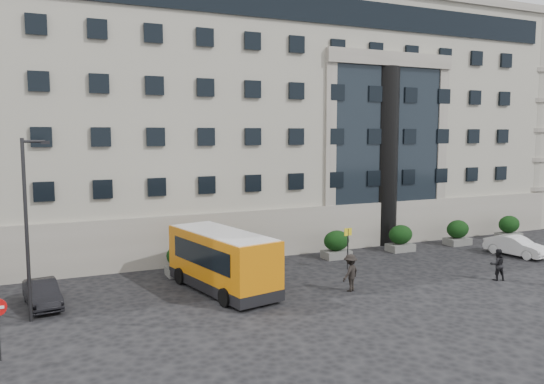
{
  "coord_description": "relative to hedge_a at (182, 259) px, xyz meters",
  "views": [
    {
      "loc": [
        -11.54,
        -21.81,
        8.15
      ],
      "look_at": [
        0.27,
        4.53,
        5.0
      ],
      "focal_mm": 35.0,
      "sensor_mm": 36.0,
      "label": 1
    }
  ],
  "objects": [
    {
      "name": "pedestrian_c",
      "position": [
        7.21,
        -6.69,
        0.05
      ],
      "size": [
        1.45,
        1.24,
        1.95
      ],
      "primitive_type": "imported",
      "rotation": [
        0.0,
        0.0,
        3.64
      ],
      "color": "black",
      "rests_on": "ground"
    },
    {
      "name": "hedge_d",
      "position": [
        15.6,
        0.0,
        0.0
      ],
      "size": [
        1.8,
        1.26,
        1.84
      ],
      "color": "#5C5D5A",
      "rests_on": "ground"
    },
    {
      "name": "hedge_f",
      "position": [
        26.0,
        0.0,
        0.0
      ],
      "size": [
        1.8,
        1.26,
        1.84
      ],
      "color": "#5C5D5A",
      "rests_on": "ground"
    },
    {
      "name": "white_taxi",
      "position": [
        21.79,
        -4.35,
        -0.26
      ],
      "size": [
        2.16,
        4.28,
        1.35
      ],
      "primitive_type": "imported",
      "rotation": [
        0.0,
        0.0,
        0.19
      ],
      "color": "silver",
      "rests_on": "ground"
    },
    {
      "name": "hedge_c",
      "position": [
        10.4,
        0.0,
        0.0
      ],
      "size": [
        1.8,
        1.26,
        1.84
      ],
      "color": "#5C5D5A",
      "rests_on": "ground"
    },
    {
      "name": "pedestrian_b",
      "position": [
        15.87,
        -8.28,
        -0.04
      ],
      "size": [
        1.03,
        0.91,
        1.78
      ],
      "primitive_type": "imported",
      "rotation": [
        0.0,
        0.0,
        2.82
      ],
      "color": "black",
      "rests_on": "ground"
    },
    {
      "name": "minibus",
      "position": [
        1.16,
        -3.84,
        0.78
      ],
      "size": [
        4.06,
        7.81,
        3.11
      ],
      "rotation": [
        0.0,
        0.0,
        0.21
      ],
      "color": "#CA6E09",
      "rests_on": "ground"
    },
    {
      "name": "ground",
      "position": [
        4.0,
        -7.8,
        -0.93
      ],
      "size": [
        120.0,
        120.0,
        0.0
      ],
      "primitive_type": "plane",
      "color": "black",
      "rests_on": "ground"
    },
    {
      "name": "street_lamp",
      "position": [
        -7.94,
        -4.8,
        3.44
      ],
      "size": [
        1.16,
        0.18,
        8.0
      ],
      "color": "#262628",
      "rests_on": "ground"
    },
    {
      "name": "hedge_b",
      "position": [
        5.2,
        0.0,
        0.0
      ],
      "size": [
        1.8,
        1.26,
        1.84
      ],
      "color": "#5C5D5A",
      "rests_on": "ground"
    },
    {
      "name": "parked_car_b",
      "position": [
        -7.5,
        -2.84,
        -0.3
      ],
      "size": [
        1.82,
        3.94,
        1.25
      ],
      "primitive_type": "imported",
      "rotation": [
        0.0,
        0.0,
        0.14
      ],
      "color": "black",
      "rests_on": "ground"
    },
    {
      "name": "bus_stop_sign",
      "position": [
        9.5,
        -2.8,
        0.8
      ],
      "size": [
        0.5,
        0.08,
        2.52
      ],
      "color": "#262628",
      "rests_on": "ground"
    },
    {
      "name": "civic_building",
      "position": [
        10.0,
        14.2,
        8.07
      ],
      "size": [
        44.0,
        24.0,
        18.0
      ],
      "primitive_type": "cube",
      "color": "#9F9B8C",
      "rests_on": "ground"
    },
    {
      "name": "hedge_e",
      "position": [
        20.8,
        0.0,
        0.0
      ],
      "size": [
        1.8,
        1.26,
        1.84
      ],
      "color": "#5C5D5A",
      "rests_on": "ground"
    },
    {
      "name": "hedge_a",
      "position": [
        0.0,
        0.0,
        0.0
      ],
      "size": [
        1.8,
        1.26,
        1.84
      ],
      "color": "#5C5D5A",
      "rests_on": "ground"
    },
    {
      "name": "entrance_column",
      "position": [
        16.0,
        2.5,
        5.57
      ],
      "size": [
        1.8,
        1.8,
        13.0
      ],
      "primitive_type": "cylinder",
      "color": "black",
      "rests_on": "ground"
    }
  ]
}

